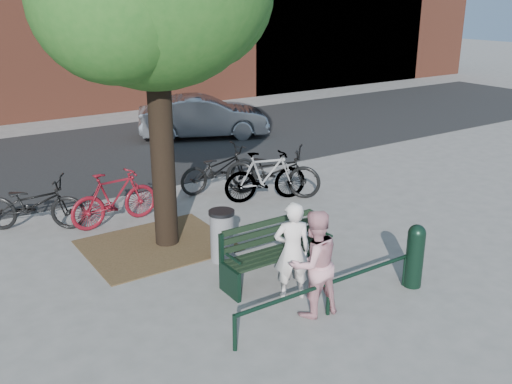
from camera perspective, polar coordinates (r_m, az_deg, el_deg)
ground at (r=8.89m, az=2.08°, el=-8.78°), size 90.00×90.00×0.00m
dirt_pit at (r=10.17m, az=-9.88°, el=-5.25°), size 2.40×2.00×0.02m
road at (r=16.09m, az=-15.94°, el=3.45°), size 40.00×7.00×0.01m
park_bench at (r=8.73m, az=1.81°, el=-5.81°), size 1.74×0.54×0.97m
guard_railing at (r=7.88m, az=7.29°, el=-9.53°), size 3.06×0.06×0.51m
person_left at (r=8.13m, az=3.64°, el=-5.88°), size 0.63×0.55×1.46m
person_right at (r=7.73m, az=5.80°, el=-7.14°), size 0.79×0.65×1.51m
bollard at (r=8.81m, az=15.61°, el=-5.95°), size 0.26×0.26×0.99m
litter_bin at (r=9.35m, az=-3.42°, el=-4.34°), size 0.42×0.42×0.87m
bicycle_a at (r=11.30m, az=-21.41°, el=-1.10°), size 1.99×1.58×1.01m
bicycle_b at (r=11.09m, az=-13.97°, el=-0.58°), size 1.78×0.63×1.05m
bicycle_c at (r=12.69m, az=-3.76°, el=2.33°), size 1.90×0.67×1.00m
bicycle_d at (r=12.01m, az=0.96°, el=1.59°), size 1.86×1.00×1.08m
bicycle_e at (r=12.32m, az=1.66°, el=2.12°), size 1.96×2.06×1.11m
parked_car at (r=17.54m, az=-5.30°, el=7.49°), size 4.10×2.77×1.28m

